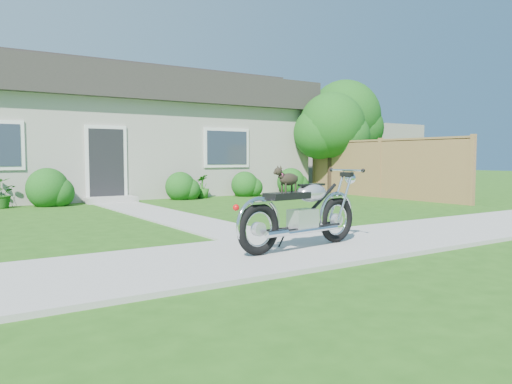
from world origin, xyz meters
TOP-DOWN VIEW (x-y plane):
  - ground at (0.00, 0.00)m, footprint 80.00×80.00m
  - sidewalk at (0.00, 0.00)m, footprint 24.00×2.20m
  - walkway at (-1.50, 5.00)m, footprint 1.20×8.00m
  - house at (-0.00, 11.99)m, footprint 12.60×7.03m
  - fence at (6.30, 5.75)m, footprint 0.12×6.62m
  - tree_near at (6.46, 8.04)m, footprint 2.44×2.35m
  - tree_far at (8.29, 9.33)m, footprint 2.86×2.84m
  - shrub_row at (-0.01, 8.50)m, footprint 11.04×1.09m
  - potted_plant_left at (-4.32, 8.55)m, footprint 0.88×0.89m
  - potted_plant_right at (1.38, 8.55)m, footprint 0.57×0.57m
  - motorcycle_with_dog at (-1.50, -0.10)m, footprint 2.22×0.64m

SIDE VIEW (x-z plane):
  - ground at x=0.00m, z-range 0.00..0.00m
  - walkway at x=-1.50m, z-range 0.00..0.03m
  - sidewalk at x=0.00m, z-range 0.00..0.04m
  - potted_plant_right at x=1.38m, z-range 0.00..0.74m
  - potted_plant_left at x=-4.32m, z-range 0.00..0.75m
  - shrub_row at x=-0.01m, z-range -0.13..0.96m
  - motorcycle_with_dog at x=-1.50m, z-range -0.02..1.10m
  - fence at x=6.30m, z-range -0.01..1.89m
  - house at x=0.00m, z-range -0.09..4.41m
  - tree_near at x=6.46m, z-range 0.51..4.11m
  - tree_far at x=8.29m, z-range 0.61..4.97m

